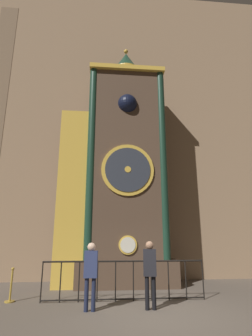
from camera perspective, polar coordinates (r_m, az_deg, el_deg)
The scene contains 7 objects.
ground_plane at distance 7.17m, azimuth 7.33°, elevation -29.26°, with size 28.00×28.00×0.00m, color brown.
cathedral_back_wall at distance 13.49m, azimuth 0.99°, elevation 10.82°, with size 24.00×0.32×15.27m.
clock_tower at distance 10.99m, azimuth -1.91°, elevation -0.59°, with size 4.63×1.85×10.50m.
railing_fence at distance 8.40m, azimuth -0.34°, elevation -22.90°, with size 4.82×0.05×1.12m.
visitor_near at distance 7.34m, azimuth -7.68°, elevation -20.97°, with size 0.35×0.24×1.66m.
visitor_far at distance 7.46m, azimuth 5.24°, elevation -20.76°, with size 0.38×0.29×1.69m.
stanchion_post at distance 8.99m, azimuth -23.83°, elevation -23.27°, with size 0.28×0.28×0.94m.
Camera 1 is at (-1.42, -6.79, 1.82)m, focal length 28.00 mm.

